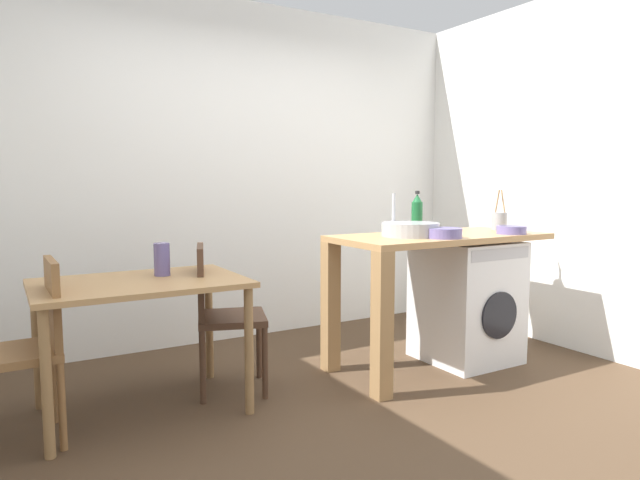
% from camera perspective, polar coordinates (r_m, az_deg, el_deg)
% --- Properties ---
extents(ground_plane, '(5.46, 5.46, 0.00)m').
position_cam_1_polar(ground_plane, '(3.26, 2.98, -17.06)').
color(ground_plane, '#4C3826').
extents(wall_back, '(4.60, 0.10, 2.70)m').
position_cam_1_polar(wall_back, '(4.57, -9.12, 6.81)').
color(wall_back, white).
rests_on(wall_back, ground_plane).
extents(wall_counter_side, '(0.10, 3.80, 2.70)m').
position_cam_1_polar(wall_counter_side, '(4.56, 26.48, 6.27)').
color(wall_counter_side, white).
rests_on(wall_counter_side, ground_plane).
extents(dining_table, '(1.10, 0.76, 0.74)m').
position_cam_1_polar(dining_table, '(3.22, -17.94, -5.66)').
color(dining_table, tan).
rests_on(dining_table, ground_plane).
extents(chair_person_seat, '(0.41, 0.41, 0.90)m').
position_cam_1_polar(chair_person_seat, '(3.09, -27.51, -9.13)').
color(chair_person_seat, olive).
rests_on(chair_person_seat, ground_plane).
extents(chair_opposite, '(0.51, 0.51, 0.90)m').
position_cam_1_polar(chair_opposite, '(3.45, -10.27, -7.01)').
color(chair_opposite, '#4C3323').
rests_on(chair_opposite, ground_plane).
extents(kitchen_counter, '(1.50, 0.68, 0.92)m').
position_cam_1_polar(kitchen_counter, '(3.77, 9.78, -1.98)').
color(kitchen_counter, tan).
rests_on(kitchen_counter, ground_plane).
extents(washing_machine, '(0.60, 0.61, 0.86)m').
position_cam_1_polar(washing_machine, '(4.14, 14.77, -6.03)').
color(washing_machine, white).
rests_on(washing_machine, ground_plane).
extents(sink_basin, '(0.38, 0.38, 0.09)m').
position_cam_1_polar(sink_basin, '(3.71, 9.23, 1.08)').
color(sink_basin, '#9EA0A5').
rests_on(sink_basin, kitchen_counter).
extents(tap, '(0.02, 0.02, 0.28)m').
position_cam_1_polar(tap, '(3.85, 7.55, 2.69)').
color(tap, '#B2B2B7').
rests_on(tap, kitchen_counter).
extents(bottle_tall_green, '(0.08, 0.08, 0.29)m').
position_cam_1_polar(bottle_tall_green, '(4.11, 9.91, 2.75)').
color(bottle_tall_green, '#19592D').
rests_on(bottle_tall_green, kitchen_counter).
extents(mixing_bowl, '(0.23, 0.23, 0.06)m').
position_cam_1_polar(mixing_bowl, '(3.64, 12.55, 0.77)').
color(mixing_bowl, slate).
rests_on(mixing_bowl, kitchen_counter).
extents(utensil_crock, '(0.11, 0.11, 0.30)m').
position_cam_1_polar(utensil_crock, '(4.37, 17.90, 1.91)').
color(utensil_crock, gray).
rests_on(utensil_crock, kitchen_counter).
extents(colander, '(0.20, 0.20, 0.06)m').
position_cam_1_polar(colander, '(4.06, 19.02, 1.04)').
color(colander, slate).
rests_on(colander, kitchen_counter).
extents(vase, '(0.09, 0.09, 0.19)m').
position_cam_1_polar(vase, '(3.32, -15.89, -1.92)').
color(vase, slate).
rests_on(vase, dining_table).
extents(scissors, '(0.15, 0.06, 0.01)m').
position_cam_1_polar(scissors, '(3.78, 12.67, 0.47)').
color(scissors, '#B2B2B7').
rests_on(scissors, kitchen_counter).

